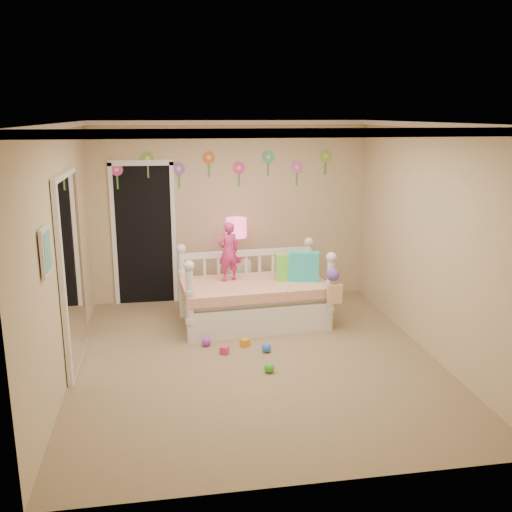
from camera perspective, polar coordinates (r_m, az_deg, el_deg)
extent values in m
cube|color=#7F684C|center=(6.49, -0.01, -10.36)|extent=(4.00, 4.50, 0.01)
cube|color=white|center=(5.91, -0.01, 13.26)|extent=(4.00, 4.50, 0.01)
cube|color=tan|center=(8.25, -2.56, 4.42)|extent=(4.00, 0.01, 2.60)
cube|color=tan|center=(6.08, -18.95, 0.13)|extent=(0.01, 4.50, 2.60)
cube|color=tan|center=(6.68, 17.17, 1.49)|extent=(0.01, 4.50, 2.60)
cube|color=#28CBBA|center=(7.39, 4.82, -1.06)|extent=(0.41, 0.22, 0.39)
cube|color=#74E245|center=(7.41, 3.42, -1.12)|extent=(0.38, 0.16, 0.35)
imported|color=#CD2E7D|center=(7.33, -2.80, 0.44)|extent=(0.33, 0.27, 0.78)
cube|color=white|center=(8.09, -1.94, -2.87)|extent=(0.42, 0.34, 0.65)
sphere|color=#FA2163|center=(7.98, -1.96, -0.03)|extent=(0.17, 0.17, 0.17)
cylinder|color=#FA2163|center=(7.93, -1.98, 1.25)|extent=(0.03, 0.03, 0.36)
cylinder|color=#F44981|center=(7.89, -1.99, 2.87)|extent=(0.29, 0.29, 0.27)
cube|color=black|center=(8.23, -11.20, 2.27)|extent=(0.90, 0.04, 2.07)
cube|color=white|center=(6.42, -18.00, -1.38)|extent=(0.07, 1.30, 2.10)
cube|color=white|center=(5.16, -20.41, 0.46)|extent=(0.05, 0.34, 0.42)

